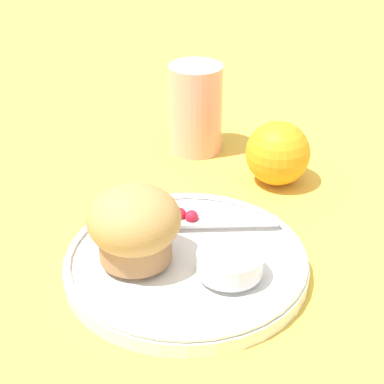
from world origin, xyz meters
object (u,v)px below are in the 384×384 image
at_px(orange_fruit, 278,153).
at_px(butter_knife, 199,222).
at_px(muffin, 134,225).
at_px(juice_glass, 196,109).

bearing_deg(orange_fruit, butter_knife, -105.00).
bearing_deg(muffin, butter_knife, 64.88).
height_order(muffin, butter_knife, muffin).
relative_size(muffin, butter_knife, 0.57).
distance_m(orange_fruit, juice_glass, 0.13).
bearing_deg(juice_glass, muffin, -80.21).
bearing_deg(juice_glass, orange_fruit, -20.51).
bearing_deg(butter_knife, juice_glass, 88.57).
relative_size(butter_knife, juice_glass, 1.34).
distance_m(butter_knife, orange_fruit, 0.15).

